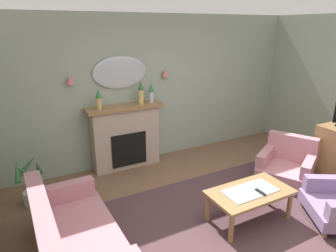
# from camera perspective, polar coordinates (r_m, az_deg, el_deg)

# --- Properties ---
(floor) EXTENTS (6.91, 6.11, 0.10)m
(floor) POSITION_cam_1_polar(r_m,az_deg,el_deg) (4.18, 14.44, -18.94)
(floor) COLOR brown
(floor) RESTS_ON ground
(wall_back) EXTENTS (6.91, 0.10, 2.68)m
(wall_back) POSITION_cam_1_polar(r_m,az_deg,el_deg) (5.61, -2.45, 7.15)
(wall_back) COLOR #93A393
(wall_back) RESTS_ON ground
(patterned_rug) EXTENTS (3.20, 2.40, 0.01)m
(patterned_rug) POSITION_cam_1_polar(r_m,az_deg,el_deg) (4.27, 12.64, -17.01)
(patterned_rug) COLOR #4C3338
(patterned_rug) RESTS_ON ground
(fireplace) EXTENTS (1.36, 0.36, 1.16)m
(fireplace) POSITION_cam_1_polar(r_m,az_deg,el_deg) (5.37, -8.08, -2.15)
(fireplace) COLOR tan
(fireplace) RESTS_ON ground
(mantel_vase_centre) EXTENTS (0.10, 0.10, 0.35)m
(mantel_vase_centre) POSITION_cam_1_polar(r_m,az_deg,el_deg) (4.99, -13.24, 5.33)
(mantel_vase_centre) COLOR tan
(mantel_vase_centre) RESTS_ON fireplace
(mantel_vase_left) EXTENTS (0.10, 0.10, 0.41)m
(mantel_vase_left) POSITION_cam_1_polar(r_m,az_deg,el_deg) (5.22, -5.26, 6.52)
(mantel_vase_left) COLOR tan
(mantel_vase_left) RESTS_ON fireplace
(mantel_vase_right) EXTENTS (0.10, 0.10, 0.36)m
(mantel_vase_right) POSITION_cam_1_polar(r_m,az_deg,el_deg) (5.30, -3.25, 6.58)
(mantel_vase_right) COLOR silver
(mantel_vase_right) RESTS_ON fireplace
(wall_mirror) EXTENTS (0.96, 0.06, 0.56)m
(wall_mirror) POSITION_cam_1_polar(r_m,az_deg,el_deg) (5.21, -9.20, 10.15)
(wall_mirror) COLOR #B2BCC6
(wall_sconce_left) EXTENTS (0.14, 0.14, 0.14)m
(wall_sconce_left) POSITION_cam_1_polar(r_m,az_deg,el_deg) (4.96, -18.37, 8.44)
(wall_sconce_left) COLOR #D17066
(wall_sconce_right) EXTENTS (0.14, 0.14, 0.14)m
(wall_sconce_right) POSITION_cam_1_polar(r_m,az_deg,el_deg) (5.50, -0.49, 10.30)
(wall_sconce_right) COLOR #D17066
(coffee_table) EXTENTS (1.10, 0.60, 0.45)m
(coffee_table) POSITION_cam_1_polar(r_m,az_deg,el_deg) (4.09, 15.50, -12.64)
(coffee_table) COLOR olive
(coffee_table) RESTS_ON ground
(tv_remote) EXTENTS (0.04, 0.16, 0.02)m
(tv_remote) POSITION_cam_1_polar(r_m,az_deg,el_deg) (4.04, 17.38, -12.09)
(tv_remote) COLOR black
(tv_remote) RESTS_ON coffee_table
(floral_couch) EXTENTS (0.89, 1.73, 0.76)m
(floral_couch) POSITION_cam_1_polar(r_m,az_deg,el_deg) (3.58, -18.46, -19.24)
(floral_couch) COLOR #B77A84
(floral_couch) RESTS_ON ground
(armchair_beside_couch) EXTENTS (1.10, 1.09, 0.71)m
(armchair_beside_couch) POSITION_cam_1_polar(r_m,az_deg,el_deg) (5.38, 22.03, -6.43)
(armchair_beside_couch) COLOR #B77A84
(armchair_beside_couch) RESTS_ON ground
(potted_plant_small_fern) EXTENTS (0.39, 0.38, 0.73)m
(potted_plant_small_fern) POSITION_cam_1_polar(r_m,az_deg,el_deg) (4.72, -25.03, -10.18)
(potted_plant_small_fern) COLOR silver
(potted_plant_small_fern) RESTS_ON ground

